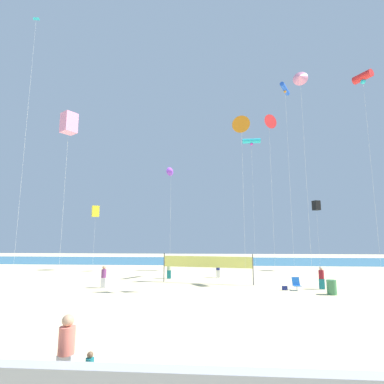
{
  "coord_description": "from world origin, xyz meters",
  "views": [
    {
      "loc": [
        1.21,
        -17.09,
        3.54
      ],
      "look_at": [
        -0.69,
        7.62,
        7.49
      ],
      "focal_mm": 28.02,
      "sensor_mm": 36.0,
      "label": 1
    }
  ],
  "objects_px": {
    "folding_beach_chair": "(296,283)",
    "kite_pink_box": "(69,123)",
    "volleyball_net": "(207,263)",
    "kite_yellow_box": "(95,211)",
    "kite_black_box": "(316,206)",
    "beachgoer_maroon_shirt": "(321,277)",
    "kite_cyan_tube": "(251,141)",
    "kite_violet_delta": "(171,171)",
    "beachgoer_navy_shirt": "(218,269)",
    "trash_barrel": "(332,287)",
    "kite_blue_tube": "(285,89)",
    "kite_red_delta": "(269,123)",
    "kite_cyan_diamond": "(35,30)",
    "kite_pink_delta": "(300,78)",
    "beachgoer_sage_shirt": "(169,269)",
    "beach_handbag": "(285,288)",
    "kite_orange_delta": "(241,125)",
    "beachgoer_plum_shirt": "(104,276)",
    "kite_red_tube": "(363,78)",
    "mother_figure": "(66,348)",
    "toddler_figure": "(89,370)"
  },
  "relations": [
    {
      "from": "folding_beach_chair",
      "to": "kite_pink_box",
      "type": "distance_m",
      "value": 20.46
    },
    {
      "from": "beachgoer_sage_shirt",
      "to": "kite_cyan_diamond",
      "type": "distance_m",
      "value": 23.52
    },
    {
      "from": "kite_yellow_box",
      "to": "kite_red_delta",
      "type": "height_order",
      "value": "kite_red_delta"
    },
    {
      "from": "trash_barrel",
      "to": "kite_blue_tube",
      "type": "relative_size",
      "value": 0.05
    },
    {
      "from": "kite_yellow_box",
      "to": "kite_black_box",
      "type": "distance_m",
      "value": 26.46
    },
    {
      "from": "folding_beach_chair",
      "to": "kite_red_tube",
      "type": "relative_size",
      "value": 0.05
    },
    {
      "from": "kite_pink_delta",
      "to": "beachgoer_plum_shirt",
      "type": "bearing_deg",
      "value": 175.17
    },
    {
      "from": "kite_pink_delta",
      "to": "kite_cyan_tube",
      "type": "relative_size",
      "value": 1.02
    },
    {
      "from": "beachgoer_maroon_shirt",
      "to": "trash_barrel",
      "type": "distance_m",
      "value": 2.21
    },
    {
      "from": "beachgoer_sage_shirt",
      "to": "beachgoer_maroon_shirt",
      "type": "xyz_separation_m",
      "value": [
        11.96,
        -5.08,
        -0.02
      ]
    },
    {
      "from": "beachgoer_plum_shirt",
      "to": "kite_violet_delta",
      "type": "distance_m",
      "value": 16.13
    },
    {
      "from": "beachgoer_maroon_shirt",
      "to": "kite_red_delta",
      "type": "xyz_separation_m",
      "value": [
        -2.63,
        3.45,
        13.3
      ]
    },
    {
      "from": "toddler_figure",
      "to": "beachgoer_maroon_shirt",
      "type": "relative_size",
      "value": 0.54
    },
    {
      "from": "folding_beach_chair",
      "to": "kite_cyan_tube",
      "type": "relative_size",
      "value": 0.06
    },
    {
      "from": "folding_beach_chair",
      "to": "beachgoer_maroon_shirt",
      "type": "bearing_deg",
      "value": 36.52
    },
    {
      "from": "volleyball_net",
      "to": "kite_blue_tube",
      "type": "distance_m",
      "value": 19.15
    },
    {
      "from": "beach_handbag",
      "to": "kite_pink_delta",
      "type": "height_order",
      "value": "kite_pink_delta"
    },
    {
      "from": "beach_handbag",
      "to": "kite_cyan_tube",
      "type": "bearing_deg",
      "value": 91.31
    },
    {
      "from": "kite_red_tube",
      "to": "volleyball_net",
      "type": "bearing_deg",
      "value": 177.63
    },
    {
      "from": "beachgoer_navy_shirt",
      "to": "volleyball_net",
      "type": "height_order",
      "value": "volleyball_net"
    },
    {
      "from": "beachgoer_navy_shirt",
      "to": "kite_black_box",
      "type": "bearing_deg",
      "value": 92.38
    },
    {
      "from": "kite_cyan_tube",
      "to": "volleyball_net",
      "type": "bearing_deg",
      "value": -117.07
    },
    {
      "from": "beachgoer_plum_shirt",
      "to": "folding_beach_chair",
      "type": "height_order",
      "value": "beachgoer_plum_shirt"
    },
    {
      "from": "volleyball_net",
      "to": "kite_red_tube",
      "type": "bearing_deg",
      "value": -2.37
    },
    {
      "from": "beachgoer_plum_shirt",
      "to": "kite_blue_tube",
      "type": "height_order",
      "value": "kite_blue_tube"
    },
    {
      "from": "volleyball_net",
      "to": "kite_pink_delta",
      "type": "height_order",
      "value": "kite_pink_delta"
    },
    {
      "from": "mother_figure",
      "to": "kite_red_delta",
      "type": "bearing_deg",
      "value": 44.87
    },
    {
      "from": "beachgoer_sage_shirt",
      "to": "beachgoer_plum_shirt",
      "type": "xyz_separation_m",
      "value": [
        -4.05,
        -5.7,
        -0.02
      ]
    },
    {
      "from": "kite_cyan_diamond",
      "to": "beachgoer_navy_shirt",
      "type": "bearing_deg",
      "value": 27.49
    },
    {
      "from": "volleyball_net",
      "to": "folding_beach_chair",
      "type": "bearing_deg",
      "value": -23.74
    },
    {
      "from": "kite_pink_box",
      "to": "kite_black_box",
      "type": "height_order",
      "value": "kite_pink_box"
    },
    {
      "from": "kite_orange_delta",
      "to": "kite_red_delta",
      "type": "relative_size",
      "value": 0.84
    },
    {
      "from": "kite_violet_delta",
      "to": "volleyball_net",
      "type": "bearing_deg",
      "value": -63.47
    },
    {
      "from": "kite_pink_delta",
      "to": "kite_cyan_tube",
      "type": "height_order",
      "value": "kite_pink_delta"
    },
    {
      "from": "kite_cyan_tube",
      "to": "kite_violet_delta",
      "type": "height_order",
      "value": "kite_cyan_tube"
    },
    {
      "from": "beachgoer_navy_shirt",
      "to": "kite_cyan_diamond",
      "type": "bearing_deg",
      "value": -91.42
    },
    {
      "from": "volleyball_net",
      "to": "kite_yellow_box",
      "type": "height_order",
      "value": "kite_yellow_box"
    },
    {
      "from": "mother_figure",
      "to": "kite_pink_box",
      "type": "distance_m",
      "value": 18.81
    },
    {
      "from": "beachgoer_maroon_shirt",
      "to": "kite_pink_box",
      "type": "xyz_separation_m",
      "value": [
        -18.59,
        -2.38,
        11.38
      ]
    },
    {
      "from": "beachgoer_navy_shirt",
      "to": "kite_violet_delta",
      "type": "distance_m",
      "value": 12.93
    },
    {
      "from": "kite_cyan_tube",
      "to": "kite_violet_delta",
      "type": "xyz_separation_m",
      "value": [
        -9.69,
        -1.58,
        -3.99
      ]
    },
    {
      "from": "toddler_figure",
      "to": "beachgoer_maroon_shirt",
      "type": "distance_m",
      "value": 18.9
    },
    {
      "from": "kite_cyan_diamond",
      "to": "kite_pink_box",
      "type": "bearing_deg",
      "value": -9.8
    },
    {
      "from": "mother_figure",
      "to": "kite_cyan_tube",
      "type": "height_order",
      "value": "kite_cyan_tube"
    },
    {
      "from": "beachgoer_navy_shirt",
      "to": "kite_cyan_tube",
      "type": "bearing_deg",
      "value": 117.62
    },
    {
      "from": "beachgoer_sage_shirt",
      "to": "kite_pink_delta",
      "type": "bearing_deg",
      "value": -155.24
    },
    {
      "from": "folding_beach_chair",
      "to": "kite_red_delta",
      "type": "distance_m",
      "value": 14.28
    },
    {
      "from": "beachgoer_navy_shirt",
      "to": "kite_cyan_tube",
      "type": "xyz_separation_m",
      "value": [
        4.35,
        6.58,
        14.65
      ]
    },
    {
      "from": "trash_barrel",
      "to": "kite_red_delta",
      "type": "xyz_separation_m",
      "value": [
        -2.51,
        5.62,
        13.69
      ]
    },
    {
      "from": "volleyball_net",
      "to": "kite_pink_delta",
      "type": "xyz_separation_m",
      "value": [
        7.19,
        -4.16,
        13.85
      ]
    }
  ]
}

